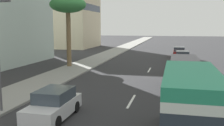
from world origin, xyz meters
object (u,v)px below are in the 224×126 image
Objects in this scene: car_lead at (182,66)px; minibus_second at (190,104)px; car_fifth at (182,57)px; van_fourth at (184,71)px; car_third at (179,52)px; car_sixth at (54,105)px; palm_tree at (68,6)px.

minibus_second is (-16.86, 0.13, 0.94)m from car_lead.
car_fifth is at bearing -0.89° from minibus_second.
minibus_second is 25.75m from car_fifth.
van_fourth is 15.86m from car_fifth.
minibus_second reaches higher than car_fifth.
car_lead is at bearing -179.64° from car_third.
car_lead is 16.96m from car_sixth.
car_lead is 1.07× the size of car_sixth.
minibus_second is 1.53× the size of car_third.
van_fourth is (-6.97, 0.06, 0.68)m from car_lead.
car_lead is at bearing -0.53° from van_fourth.
minibus_second is at bearing 78.19° from car_sixth.
car_lead is 16.88m from minibus_second.
car_third is 19.82m from palm_tree.
car_third is 5.87m from car_fifth.
palm_tree is at bearing 119.35° from car_fifth.
car_fifth reaches higher than car_sixth.
car_lead reaches higher than car_sixth.
car_lead is at bearing 178.26° from car_fifth.
car_lead is 7.00m from van_fourth.
van_fourth is at bearing -179.93° from car_third.
palm_tree is at bearing 35.66° from minibus_second.
minibus_second is 1.23× the size of van_fourth.
car_fifth is 0.51× the size of palm_tree.
palm_tree is at bearing -160.11° from car_sixth.
van_fourth is (9.89, -0.07, -0.27)m from minibus_second.
car_lead is 14.74m from palm_tree.
minibus_second reaches higher than car_sixth.
palm_tree is at bearing 57.70° from van_fourth.
car_third is 30.93m from car_sixth.
palm_tree reaches higher than car_fifth.
palm_tree is at bearing 84.30° from car_lead.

